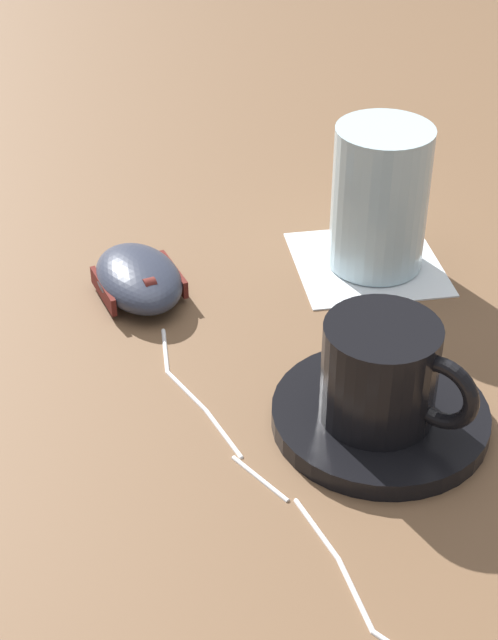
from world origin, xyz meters
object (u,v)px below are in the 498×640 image
saucer (380,416)px  coffee_cup (383,373)px  computer_mouse (139,278)px  drinking_glass (380,198)px

saucer → coffee_cup: size_ratio=1.54×
saucer → computer_mouse: 0.23m
saucer → drinking_glass: drinking_glass is taller
saucer → drinking_glass: (-0.03, -0.20, 0.06)m
saucer → computer_mouse: size_ratio=1.26×
coffee_cup → computer_mouse: 0.24m
saucer → drinking_glass: bearing=-97.7°
coffee_cup → drinking_glass: 0.21m
saucer → computer_mouse: bearing=-44.3°
saucer → coffee_cup: 0.04m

